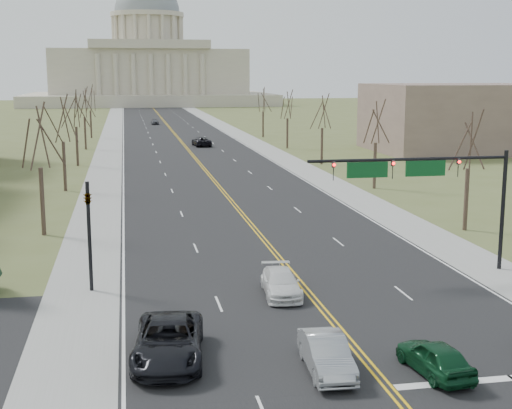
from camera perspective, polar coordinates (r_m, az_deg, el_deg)
name	(u,v)px	position (r m, az deg, el deg)	size (l,w,h in m)	color
ground	(380,377)	(28.89, 9.86, -13.47)	(600.00, 600.00, 0.00)	#535B2D
road	(176,136)	(135.52, -6.40, 5.50)	(20.00, 380.00, 0.01)	black
cross_road	(335,324)	(34.16, 6.35, -9.52)	(120.00, 14.00, 0.01)	black
sidewalk_left	(111,137)	(135.22, -11.50, 5.35)	(4.00, 380.00, 0.03)	gray
sidewalk_right	(239,135)	(136.88, -1.36, 5.61)	(4.00, 380.00, 0.03)	gray
center_line	(176,136)	(135.52, -6.40, 5.50)	(0.42, 380.00, 0.01)	gold
edge_line_left	(123,136)	(135.20, -10.56, 5.38)	(0.15, 380.00, 0.01)	silver
edge_line_right	(228,135)	(136.55, -2.28, 5.60)	(0.15, 380.00, 0.01)	silver
stop_bar	(511,378)	(30.08, 19.75, -12.93)	(9.50, 0.50, 0.01)	silver
capitol	(149,66)	(274.78, -8.59, 10.91)	(90.00, 60.00, 50.00)	#AFA692
signal_mast	(424,177)	(42.16, 13.31, 2.17)	(12.12, 0.44, 7.20)	black
signal_left	(89,224)	(39.07, -13.23, -1.52)	(0.32, 0.36, 6.00)	black
tree_r_0	(469,143)	(54.94, 16.69, 4.72)	(3.74, 3.74, 8.50)	#392821
tree_l_0	(39,140)	(53.25, -16.97, 4.96)	(3.96, 3.96, 9.00)	#392821
tree_r_1	(376,124)	(73.25, 9.58, 6.35)	(3.74, 3.74, 8.50)	#392821
tree_l_1	(62,121)	(73.10, -15.24, 6.43)	(3.96, 3.96, 9.00)	#392821
tree_r_2	(322,113)	(92.27, 5.33, 7.28)	(3.74, 3.74, 8.50)	#392821
tree_l_2	(75,111)	(93.01, -14.25, 7.27)	(3.96, 3.96, 9.00)	#392821
tree_r_3	(288,106)	(111.63, 2.54, 7.86)	(3.74, 3.74, 8.50)	#392821
tree_l_3	(84,104)	(112.96, -13.60, 7.81)	(3.96, 3.96, 9.00)	#392821
tree_r_4	(263,101)	(131.18, 0.57, 8.26)	(3.74, 3.74, 8.50)	#392821
tree_l_4	(90,99)	(132.92, -13.15, 8.19)	(3.96, 3.96, 9.00)	#392821
bldg_right_mass	(458,118)	(112.36, 15.83, 6.70)	(25.00, 20.00, 10.00)	brown
car_nb_inner_lead	(435,357)	(29.35, 14.13, -11.78)	(1.61, 4.01, 1.37)	#0D3A1E
car_sb_inner_lead	(326,354)	(28.81, 5.65, -11.82)	(1.54, 4.43, 1.46)	#979A9E
car_sb_outer_lead	(168,341)	(29.90, -7.02, -10.78)	(2.78, 6.03, 1.68)	black
car_sb_inner_second	(281,283)	(38.04, 2.00, -6.29)	(1.86, 4.57, 1.33)	white
car_far_nb	(201,141)	(115.57, -4.39, 5.06)	(2.49, 5.41, 1.50)	black
car_far_sb	(155,122)	(165.45, -8.11, 6.58)	(1.56, 3.87, 1.32)	#4D4F55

